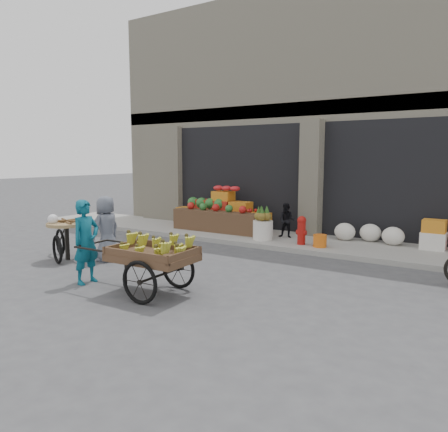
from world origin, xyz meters
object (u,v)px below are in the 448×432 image
Objects in this scene: orange_bucket at (320,241)px; tricycle_cart at (67,235)px; banana_cart at (150,252)px; vendor_grey at (106,229)px; seated_person at (287,220)px; vendor_woman at (86,242)px; pineapple_bin at (263,230)px; fire_hydrant at (302,229)px.

tricycle_cart is (-4.43, -3.82, 0.30)m from orange_bucket.
vendor_grey is (-2.41, 1.23, 0.00)m from banana_cart.
seated_person is 5.36m from banana_cart.
vendor_woman is 1.05× the size of tricycle_cart.
vendor_grey is at bearing -130.24° from seated_person.
pineapple_bin is 0.73× the size of fire_hydrant.
orange_bucket is 1.42m from seated_person.
tricycle_cart is at bearing -125.83° from pineapple_bin.
orange_bucket is 5.86m from tricycle_cart.
vendor_grey is (-3.10, -3.47, 0.21)m from fire_hydrant.
banana_cart is at bearing -85.13° from pineapple_bin.
fire_hydrant is at bearing -24.33° from vendor_woman.
tricycle_cart is at bearing 61.10° from vendor_woman.
orange_bucket is at bearing -3.58° from pineapple_bin.
vendor_grey is at bearing 151.12° from banana_cart.
seated_person reaches higher than orange_bucket.
banana_cart is 2.70m from vendor_grey.
seated_person is at bearing 137.12° from fire_hydrant.
orange_bucket is 4.83m from banana_cart.
banana_cart reaches higher than orange_bucket.
pineapple_bin is 1.11m from fire_hydrant.
pineapple_bin is at bearing 75.34° from tricycle_cart.
tricycle_cart is at bearing -67.45° from vendor_grey.
banana_cart is 1.41m from vendor_woman.
fire_hydrant is 0.76× the size of seated_person.
seated_person is (0.40, 0.60, 0.21)m from pineapple_bin.
pineapple_bin is at bearing 177.40° from fire_hydrant.
seated_person is 5.56m from tricycle_cart.
seated_person is at bearing -15.20° from vendor_woman.
vendor_woman is 2.09m from tricycle_cart.
tricycle_cart reaches higher than fire_hydrant.
tricycle_cart is 1.01× the size of vendor_grey.
banana_cart is 1.66× the size of vendor_grey.
vendor_woman reaches higher than tricycle_cart.
pineapple_bin is 1.62× the size of orange_bucket.
vendor_woman reaches higher than banana_cart.
banana_cart is (-0.69, -4.70, 0.21)m from fire_hydrant.
orange_bucket is 0.22× the size of vendor_grey.
pineapple_bin is at bearing 147.02° from vendor_grey.
vendor_grey is (-2.00, -3.52, 0.35)m from pineapple_bin.
fire_hydrant is 5.29m from vendor_woman.
seated_person is (-1.20, 0.70, 0.31)m from orange_bucket.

